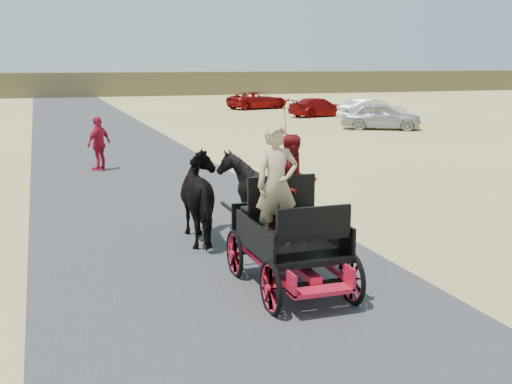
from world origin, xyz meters
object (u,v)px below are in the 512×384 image
object	(u,v)px
car_d	(258,100)
carriage	(290,265)
horse_left	(206,198)
car_a	(381,116)
pedestrian	(99,144)
car_b	(372,111)
horse_right	(260,194)
car_c	(319,107)

from	to	relation	value
car_d	carriage	bearing A→B (deg)	147.58
horse_left	car_a	bearing A→B (deg)	-128.17
carriage	car_d	bearing A→B (deg)	71.81
pedestrian	car_b	distance (m)	20.58
car_a	car_d	xyz separation A→B (m)	(-1.23, 16.07, -0.05)
car_a	car_b	size ratio (longest dim) A/B	1.00
horse_left	car_b	xyz separation A→B (m)	(15.40, 21.39, -0.19)
car_a	pedestrian	bearing A→B (deg)	149.32
horse_right	car_d	bearing A→B (deg)	-108.85
car_b	car_c	distance (m)	4.73
carriage	pedestrian	bearing A→B (deg)	98.01
car_a	car_b	world-z (taller)	car_a
carriage	car_c	size ratio (longest dim) A/B	0.59
carriage	horse_right	distance (m)	3.09
carriage	horse_right	xyz separation A→B (m)	(0.55, 3.00, 0.49)
car_a	car_b	bearing A→B (deg)	7.42
carriage	car_a	bearing A→B (deg)	57.19
car_b	car_d	xyz separation A→B (m)	(-2.81, 12.27, -0.02)
pedestrian	car_a	distance (m)	17.18
carriage	horse_left	distance (m)	3.09
horse_left	car_a	xyz separation A→B (m)	(13.82, 17.58, -0.16)
horse_right	car_b	distance (m)	25.73
pedestrian	car_a	xyz separation A→B (m)	(14.98, 8.42, -0.18)
carriage	car_b	world-z (taller)	car_b
horse_right	car_b	world-z (taller)	horse_right
pedestrian	car_c	bearing A→B (deg)	-176.66
car_c	car_d	xyz separation A→B (m)	(-1.47, 7.73, 0.05)
pedestrian	car_d	distance (m)	28.08
pedestrian	car_c	world-z (taller)	pedestrian
horse_right	pedestrian	distance (m)	9.44
carriage	horse_left	world-z (taller)	horse_left
horse_left	car_b	bearing A→B (deg)	-125.76
pedestrian	car_d	size ratio (longest dim) A/B	0.38
car_a	car_c	bearing A→B (deg)	28.32
horse_right	car_c	size ratio (longest dim) A/B	0.42
horse_left	car_d	bearing A→B (deg)	-110.51
carriage	horse_left	xyz separation A→B (m)	(-0.55, 3.00, 0.49)
car_b	car_c	xyz separation A→B (m)	(-1.34, 4.53, -0.07)
car_a	car_b	distance (m)	4.12
car_a	car_d	size ratio (longest dim) A/B	0.88
carriage	pedestrian	distance (m)	12.30
horse_left	car_c	world-z (taller)	horse_left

